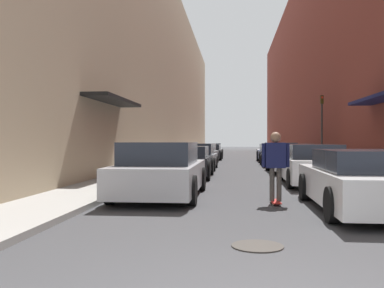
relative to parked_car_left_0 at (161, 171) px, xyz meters
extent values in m
plane|color=#38383A|center=(2.17, 19.87, -0.67)|extent=(148.96, 148.96, 0.00)
cube|color=gray|center=(-2.06, 26.64, -0.61)|extent=(1.80, 67.71, 0.12)
cube|color=gray|center=(6.39, 26.64, -0.61)|extent=(1.80, 67.71, 0.12)
cube|color=tan|center=(-4.96, 26.64, 6.48)|extent=(4.00, 67.71, 14.30)
cube|color=black|center=(-2.56, 4.63, 2.23)|extent=(1.00, 4.80, 0.12)
cube|color=brown|center=(9.29, 26.64, 7.16)|extent=(4.00, 67.71, 15.64)
cube|color=#141947|center=(6.89, 4.63, 2.23)|extent=(1.00, 4.80, 0.12)
cube|color=#B7B7BC|center=(0.00, 0.06, -0.15)|extent=(1.90, 4.67, 0.67)
cube|color=#232833|center=(0.00, -0.17, 0.45)|extent=(1.66, 2.43, 0.53)
cylinder|color=black|center=(-0.92, 1.51, -0.33)|extent=(0.18, 0.67, 0.67)
cylinder|color=black|center=(0.92, 1.51, -0.33)|extent=(0.18, 0.67, 0.67)
cylinder|color=black|center=(-0.92, -1.39, -0.33)|extent=(0.18, 0.67, 0.67)
cylinder|color=black|center=(0.92, -1.39, -0.33)|extent=(0.18, 0.67, 0.67)
cube|color=black|center=(0.00, 5.84, -0.16)|extent=(1.84, 4.05, 0.62)
cube|color=#232833|center=(0.00, 5.63, 0.35)|extent=(1.61, 2.11, 0.40)
cylinder|color=black|center=(-0.90, 7.09, -0.31)|extent=(0.18, 0.71, 0.71)
cylinder|color=black|center=(0.89, 7.09, -0.31)|extent=(0.18, 0.71, 0.71)
cylinder|color=black|center=(-0.90, 4.58, -0.31)|extent=(0.18, 0.71, 0.71)
cylinder|color=black|center=(0.89, 4.58, -0.31)|extent=(0.18, 0.71, 0.71)
cube|color=gray|center=(-0.05, 10.66, -0.20)|extent=(2.00, 4.32, 0.59)
cube|color=#232833|center=(-0.05, 10.45, 0.36)|extent=(1.73, 2.26, 0.54)
cylinder|color=black|center=(-0.99, 11.99, -0.35)|extent=(0.18, 0.63, 0.63)
cylinder|color=black|center=(0.88, 11.99, -0.35)|extent=(0.18, 0.63, 0.63)
cylinder|color=black|center=(-0.99, 9.34, -0.35)|extent=(0.18, 0.63, 0.63)
cylinder|color=black|center=(0.88, 9.34, -0.35)|extent=(0.18, 0.63, 0.63)
cube|color=gray|center=(-0.15, 16.15, -0.17)|extent=(1.90, 3.98, 0.63)
cube|color=#232833|center=(-0.15, 15.95, 0.37)|extent=(1.63, 2.09, 0.46)
cylinder|color=black|center=(-1.02, 17.37, -0.34)|extent=(0.18, 0.65, 0.65)
cylinder|color=black|center=(0.73, 17.37, -0.34)|extent=(0.18, 0.65, 0.65)
cylinder|color=black|center=(-1.02, 14.93, -0.34)|extent=(0.18, 0.65, 0.65)
cylinder|color=black|center=(0.73, 14.93, -0.34)|extent=(0.18, 0.65, 0.65)
cube|color=#232326|center=(-0.03, 21.91, -0.19)|extent=(1.92, 4.48, 0.55)
cube|color=#232833|center=(-0.03, 21.69, 0.30)|extent=(1.66, 2.34, 0.43)
cylinder|color=black|center=(-0.93, 23.29, -0.31)|extent=(0.18, 0.71, 0.71)
cylinder|color=black|center=(0.87, 23.29, -0.31)|extent=(0.18, 0.71, 0.71)
cylinder|color=black|center=(-0.93, 20.53, -0.31)|extent=(0.18, 0.71, 0.71)
cylinder|color=black|center=(0.87, 20.53, -0.31)|extent=(0.18, 0.71, 0.71)
cube|color=gray|center=(-0.13, 27.56, -0.18)|extent=(1.94, 4.76, 0.58)
cube|color=#232833|center=(-0.13, 27.32, 0.33)|extent=(1.65, 2.49, 0.44)
cylinder|color=black|center=(-1.01, 29.02, -0.32)|extent=(0.18, 0.70, 0.70)
cylinder|color=black|center=(0.75, 29.02, -0.32)|extent=(0.18, 0.70, 0.70)
cylinder|color=black|center=(-1.01, 26.10, -0.32)|extent=(0.18, 0.70, 0.70)
cylinder|color=black|center=(0.75, 26.10, -0.32)|extent=(0.18, 0.70, 0.70)
cube|color=silver|center=(4.42, -1.70, -0.17)|extent=(1.91, 4.69, 0.65)
cube|color=#232833|center=(4.42, -1.94, 0.37)|extent=(1.67, 2.44, 0.41)
cylinder|color=black|center=(3.51, -0.25, -0.35)|extent=(0.18, 0.64, 0.64)
cylinder|color=black|center=(5.34, -0.25, -0.35)|extent=(0.18, 0.64, 0.64)
cylinder|color=black|center=(3.51, -3.15, -0.35)|extent=(0.18, 0.64, 0.64)
cube|color=silver|center=(4.35, 3.56, -0.15)|extent=(1.83, 4.52, 0.70)
cube|color=#232833|center=(4.35, 3.33, 0.42)|extent=(1.58, 2.36, 0.45)
cylinder|color=black|center=(3.49, 4.95, -0.36)|extent=(0.18, 0.61, 0.61)
cylinder|color=black|center=(5.21, 4.95, -0.36)|extent=(0.18, 0.61, 0.61)
cylinder|color=black|center=(3.49, 2.16, -0.36)|extent=(0.18, 0.61, 0.61)
cylinder|color=black|center=(5.21, 2.16, -0.36)|extent=(0.18, 0.61, 0.61)
cube|color=silver|center=(4.37, 8.81, -0.14)|extent=(1.92, 4.13, 0.67)
cube|color=#232833|center=(4.37, 8.60, 0.41)|extent=(1.68, 2.15, 0.44)
cylinder|color=black|center=(3.44, 10.08, -0.32)|extent=(0.18, 0.70, 0.70)
cylinder|color=black|center=(5.30, 10.08, -0.32)|extent=(0.18, 0.70, 0.70)
cylinder|color=black|center=(3.44, 7.53, -0.32)|extent=(0.18, 0.70, 0.70)
cylinder|color=black|center=(5.30, 7.53, -0.32)|extent=(0.18, 0.70, 0.70)
cube|color=black|center=(4.41, 13.86, -0.16)|extent=(1.98, 3.97, 0.66)
cube|color=#232833|center=(4.41, 13.66, 0.41)|extent=(1.72, 2.07, 0.49)
cylinder|color=black|center=(3.48, 15.08, -0.35)|extent=(0.18, 0.63, 0.63)
cylinder|color=black|center=(5.35, 15.08, -0.35)|extent=(0.18, 0.63, 0.63)
cylinder|color=black|center=(3.48, 12.64, -0.35)|extent=(0.18, 0.63, 0.63)
cylinder|color=black|center=(5.35, 12.64, -0.35)|extent=(0.18, 0.63, 0.63)
cube|color=navy|center=(4.48, 18.78, -0.17)|extent=(1.93, 4.57, 0.59)
cube|color=#232833|center=(4.48, 18.55, 0.34)|extent=(1.69, 2.38, 0.44)
cylinder|color=black|center=(3.55, 20.19, -0.31)|extent=(0.18, 0.71, 0.71)
cylinder|color=black|center=(5.41, 20.19, -0.31)|extent=(0.18, 0.71, 0.71)
cylinder|color=black|center=(3.55, 17.36, -0.31)|extent=(0.18, 0.71, 0.71)
cylinder|color=black|center=(5.41, 17.36, -0.31)|extent=(0.18, 0.71, 0.71)
cube|color=#B2231E|center=(2.76, -0.98, -0.60)|extent=(0.20, 0.78, 0.02)
cylinder|color=beige|center=(2.68, -0.73, -0.64)|extent=(0.03, 0.06, 0.06)
cylinder|color=beige|center=(2.83, -0.73, -0.64)|extent=(0.03, 0.06, 0.06)
cylinder|color=beige|center=(2.68, -1.23, -0.64)|extent=(0.03, 0.06, 0.06)
cylinder|color=beige|center=(2.83, -1.23, -0.64)|extent=(0.03, 0.06, 0.06)
cylinder|color=#47423D|center=(2.68, -0.98, -0.22)|extent=(0.11, 0.11, 0.74)
cylinder|color=#47423D|center=(2.83, -0.98, -0.22)|extent=(0.11, 0.11, 0.74)
cube|color=#191E4C|center=(2.76, -0.98, 0.43)|extent=(0.44, 0.20, 0.57)
sphere|color=#8C664C|center=(2.76, -0.98, 0.84)|extent=(0.24, 0.24, 0.24)
cylinder|color=#191E4C|center=(2.49, -0.98, 0.43)|extent=(0.09, 0.09, 0.54)
cylinder|color=#191E4C|center=(3.02, -0.98, 0.43)|extent=(0.09, 0.09, 0.54)
cylinder|color=#332D28|center=(2.14, -4.91, -0.66)|extent=(0.70, 0.70, 0.02)
cylinder|color=#2D2D2D|center=(6.52, 12.74, 1.32)|extent=(0.10, 0.10, 3.74)
cube|color=#332D0F|center=(6.52, 12.74, 2.97)|extent=(0.16, 0.16, 0.45)
sphere|color=red|center=(6.52, 12.66, 3.08)|extent=(0.11, 0.11, 0.11)
camera|label=1|loc=(1.82, -10.68, 0.75)|focal=40.00mm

